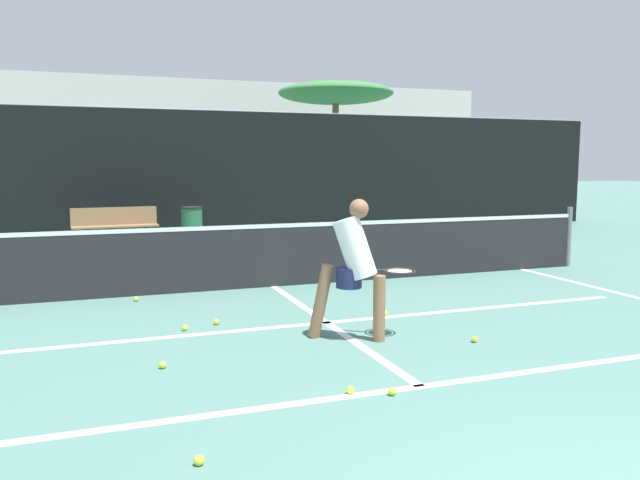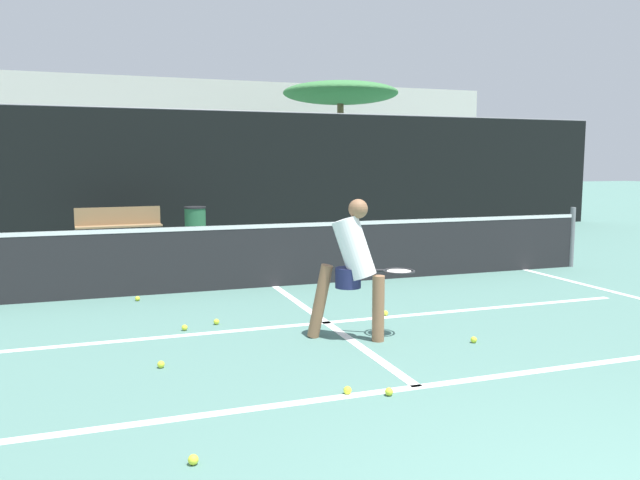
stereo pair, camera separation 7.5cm
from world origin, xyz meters
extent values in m
cube|color=white|center=(0.00, 2.85, 0.00)|extent=(11.00, 0.10, 0.01)
cube|color=white|center=(0.00, 5.07, 0.00)|extent=(8.25, 0.10, 0.01)
cube|color=white|center=(0.00, 5.10, 0.00)|extent=(0.10, 4.51, 0.01)
cube|color=white|center=(4.51, 5.10, 0.00)|extent=(0.10, 5.51, 0.01)
cylinder|color=slate|center=(5.50, 7.36, 0.53)|extent=(0.09, 0.09, 1.07)
cube|color=#232326|center=(0.00, 7.36, 0.47)|extent=(11.00, 0.02, 0.95)
cube|color=white|center=(0.00, 7.36, 0.92)|extent=(11.00, 0.03, 0.06)
cube|color=black|center=(0.00, 14.38, 1.58)|extent=(24.00, 0.06, 3.15)
cylinder|color=slate|center=(0.00, 14.38, 3.17)|extent=(24.00, 0.04, 0.04)
cylinder|color=#8C6042|center=(0.25, 4.19, 0.35)|extent=(0.13, 0.13, 0.69)
cylinder|color=#8C6042|center=(-0.27, 4.52, 0.40)|extent=(0.31, 0.26, 0.80)
cylinder|color=#1E234C|center=(-0.02, 4.36, 0.66)|extent=(0.27, 0.27, 0.21)
cylinder|color=white|center=(0.03, 4.33, 0.98)|extent=(0.46, 0.39, 0.72)
sphere|color=#8C6042|center=(0.07, 4.31, 1.38)|extent=(0.20, 0.20, 0.20)
cylinder|color=#262628|center=(0.27, 4.44, 0.71)|extent=(0.27, 0.18, 0.03)
torus|color=#262628|center=(0.53, 4.28, 0.71)|extent=(0.47, 0.47, 0.02)
cylinder|color=beige|center=(0.53, 4.28, 0.71)|extent=(0.36, 0.36, 0.01)
sphere|color=#D1E033|center=(-2.01, 7.01, 0.03)|extent=(0.07, 0.07, 0.07)
sphere|color=#D1E033|center=(-0.61, 2.89, 0.03)|extent=(0.07, 0.07, 0.07)
sphere|color=#D1E033|center=(-1.60, 5.28, 0.03)|extent=(0.07, 0.07, 0.07)
sphere|color=#D1E033|center=(0.79, 5.16, 0.03)|extent=(0.07, 0.07, 0.07)
sphere|color=#D1E033|center=(-1.22, 5.42, 0.03)|extent=(0.07, 0.07, 0.07)
sphere|color=#D1E033|center=(-0.31, 2.75, 0.03)|extent=(0.07, 0.07, 0.07)
sphere|color=#D1E033|center=(-1.97, 4.05, 0.03)|extent=(0.07, 0.07, 0.07)
sphere|color=#D1E033|center=(-1.95, 2.11, 0.03)|extent=(0.07, 0.07, 0.07)
sphere|color=#D1E033|center=(1.16, 3.80, 0.03)|extent=(0.07, 0.07, 0.07)
cube|color=olive|center=(-2.07, 13.06, 0.44)|extent=(1.88, 0.48, 0.04)
cube|color=olive|center=(-2.08, 13.24, 0.65)|extent=(1.86, 0.16, 0.42)
cube|color=#333338|center=(-2.81, 13.01, 0.22)|extent=(0.06, 0.32, 0.44)
cube|color=#333338|center=(-1.33, 13.11, 0.22)|extent=(0.06, 0.32, 0.44)
cylinder|color=#28603D|center=(-0.37, 13.08, 0.40)|extent=(0.49, 0.49, 0.80)
cylinder|color=black|center=(-0.37, 13.08, 0.82)|extent=(0.51, 0.51, 0.04)
cube|color=maroon|center=(1.12, 17.38, 0.45)|extent=(1.66, 4.53, 0.91)
cube|color=#1E2328|center=(1.12, 17.15, 1.21)|extent=(1.39, 2.72, 0.60)
cylinder|color=black|center=(1.86, 18.83, 0.30)|extent=(0.18, 0.60, 0.60)
cylinder|color=black|center=(1.86, 15.93, 0.30)|extent=(0.18, 0.60, 0.60)
cylinder|color=brown|center=(7.39, 23.76, 2.24)|extent=(0.28, 0.28, 4.47)
ellipsoid|color=#38753D|center=(7.39, 23.76, 4.82)|extent=(4.92, 4.92, 0.90)
cube|color=beige|center=(0.00, 30.83, 2.97)|extent=(36.00, 2.40, 5.94)
camera|label=1|loc=(-2.48, -1.56, 1.85)|focal=35.00mm
camera|label=2|loc=(-2.41, -1.59, 1.85)|focal=35.00mm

